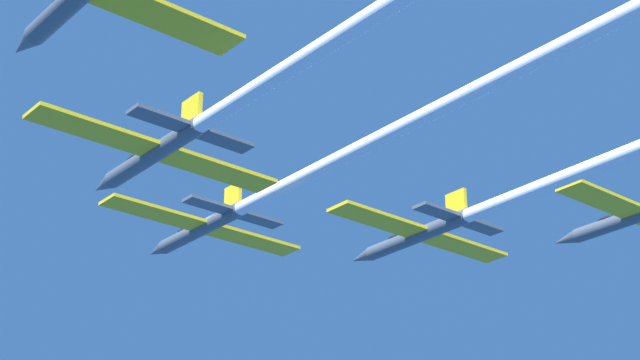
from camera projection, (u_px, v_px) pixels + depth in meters
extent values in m
cylinder|color=#4C5660|center=(201.00, 229.00, 99.29)|extent=(1.42, 12.92, 1.42)
cone|color=#4C5660|center=(157.00, 251.00, 104.82)|extent=(1.39, 2.84, 1.39)
ellipsoid|color=black|center=(185.00, 231.00, 101.53)|extent=(0.99, 2.58, 0.71)
cube|color=yellow|center=(154.00, 213.00, 95.56)|extent=(9.82, 2.84, 0.31)
cube|color=yellow|center=(252.00, 240.00, 102.11)|extent=(9.82, 2.84, 0.31)
cube|color=yellow|center=(233.00, 196.00, 96.38)|extent=(0.37, 2.33, 2.07)
cube|color=#4C5660|center=(207.00, 204.00, 93.78)|extent=(4.42, 1.71, 0.31)
cube|color=#4C5660|center=(259.00, 220.00, 97.19)|extent=(4.42, 1.71, 0.31)
cylinder|color=white|center=(457.00, 99.00, 75.82)|extent=(1.28, 54.01, 1.28)
cylinder|color=#4C5660|center=(154.00, 154.00, 80.68)|extent=(1.42, 12.92, 1.42)
cone|color=#4C5660|center=(104.00, 185.00, 86.21)|extent=(1.39, 2.84, 1.39)
ellipsoid|color=black|center=(136.00, 159.00, 82.93)|extent=(0.99, 2.58, 0.71)
cube|color=yellow|center=(93.00, 130.00, 76.95)|extent=(9.82, 2.84, 0.31)
cube|color=yellow|center=(218.00, 171.00, 83.51)|extent=(9.82, 2.84, 0.31)
cube|color=yellow|center=(192.00, 110.00, 77.77)|extent=(0.37, 2.33, 2.07)
cube|color=#4C5660|center=(159.00, 118.00, 75.18)|extent=(4.42, 1.71, 0.31)
cube|color=#4C5660|center=(225.00, 141.00, 78.58)|extent=(4.42, 1.71, 0.31)
cylinder|color=#4C5660|center=(417.00, 236.00, 98.19)|extent=(1.42, 12.92, 1.42)
cone|color=#4C5660|center=(361.00, 258.00, 103.72)|extent=(1.39, 2.84, 1.39)
ellipsoid|color=black|center=(396.00, 238.00, 100.43)|extent=(0.99, 2.58, 0.71)
cube|color=yellow|center=(378.00, 219.00, 94.46)|extent=(9.82, 2.84, 0.31)
cube|color=yellow|center=(463.00, 247.00, 101.02)|extent=(9.82, 2.84, 0.31)
cube|color=yellow|center=(456.00, 202.00, 95.28)|extent=(0.37, 2.33, 2.07)
cube|color=#4C5660|center=(437.00, 211.00, 92.68)|extent=(4.42, 1.71, 0.31)
cube|color=#4C5660|center=(481.00, 227.00, 96.09)|extent=(4.42, 1.71, 0.31)
cone|color=#4C5660|center=(25.00, 44.00, 67.68)|extent=(1.39, 2.84, 1.39)
ellipsoid|color=black|center=(62.00, 3.00, 64.39)|extent=(0.99, 2.58, 0.71)
cube|color=yellow|center=(169.00, 19.00, 64.97)|extent=(9.82, 2.84, 0.31)
cylinder|color=#4C5660|center=(633.00, 217.00, 97.08)|extent=(1.42, 12.92, 1.42)
cone|color=#4C5660|center=(566.00, 240.00, 102.61)|extent=(1.39, 2.84, 1.39)
ellipsoid|color=black|center=(607.00, 219.00, 99.32)|extent=(0.99, 2.58, 0.71)
cube|color=yellow|center=(602.00, 200.00, 93.35)|extent=(9.82, 2.84, 0.31)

